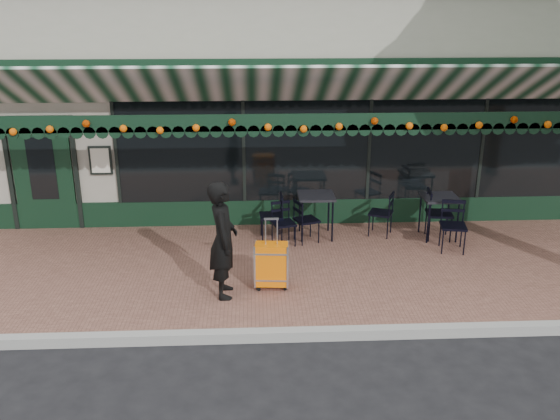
{
  "coord_description": "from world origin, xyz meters",
  "views": [
    {
      "loc": [
        -0.84,
        -7.03,
        4.28
      ],
      "look_at": [
        -0.43,
        1.6,
        1.27
      ],
      "focal_mm": 38.0,
      "sensor_mm": 36.0,
      "label": 1
    }
  ],
  "objects_px": {
    "suitcase": "(272,265)",
    "cafe_table_b": "(316,199)",
    "chair_a_right": "(439,214)",
    "chair_b_front": "(284,224)",
    "cafe_table_a": "(440,201)",
    "chair_a_left": "(381,213)",
    "chair_b_right": "(307,220)",
    "woman": "(223,240)",
    "chair_a_front": "(453,227)",
    "chair_b_left": "(271,216)"
  },
  "relations": [
    {
      "from": "cafe_table_b",
      "to": "chair_b_right",
      "type": "height_order",
      "value": "cafe_table_b"
    },
    {
      "from": "chair_b_left",
      "to": "chair_a_right",
      "type": "bearing_deg",
      "value": 84.74
    },
    {
      "from": "chair_b_right",
      "to": "chair_a_right",
      "type": "bearing_deg",
      "value": -110.7
    },
    {
      "from": "chair_a_front",
      "to": "chair_b_right",
      "type": "relative_size",
      "value": 1.11
    },
    {
      "from": "woman",
      "to": "chair_b_right",
      "type": "distance_m",
      "value": 2.53
    },
    {
      "from": "chair_a_right",
      "to": "chair_b_left",
      "type": "xyz_separation_m",
      "value": [
        -3.09,
        0.13,
        -0.04
      ]
    },
    {
      "from": "woman",
      "to": "chair_a_front",
      "type": "height_order",
      "value": "woman"
    },
    {
      "from": "suitcase",
      "to": "cafe_table_a",
      "type": "height_order",
      "value": "suitcase"
    },
    {
      "from": "chair_b_left",
      "to": "chair_b_right",
      "type": "height_order",
      "value": "chair_b_left"
    },
    {
      "from": "cafe_table_a",
      "to": "chair_b_right",
      "type": "height_order",
      "value": "chair_b_right"
    },
    {
      "from": "suitcase",
      "to": "chair_a_right",
      "type": "distance_m",
      "value": 3.68
    },
    {
      "from": "chair_b_left",
      "to": "chair_b_front",
      "type": "distance_m",
      "value": 0.37
    },
    {
      "from": "chair_a_left",
      "to": "chair_a_front",
      "type": "height_order",
      "value": "chair_a_front"
    },
    {
      "from": "chair_a_left",
      "to": "chair_a_front",
      "type": "xyz_separation_m",
      "value": [
        1.11,
        -0.82,
        0.03
      ]
    },
    {
      "from": "chair_a_left",
      "to": "chair_a_front",
      "type": "bearing_deg",
      "value": 77.03
    },
    {
      "from": "suitcase",
      "to": "cafe_table_a",
      "type": "bearing_deg",
      "value": 36.38
    },
    {
      "from": "woman",
      "to": "chair_a_front",
      "type": "xyz_separation_m",
      "value": [
        3.94,
        1.49,
        -0.43
      ]
    },
    {
      "from": "chair_a_front",
      "to": "chair_b_front",
      "type": "bearing_deg",
      "value": -177.57
    },
    {
      "from": "chair_b_left",
      "to": "chair_b_front",
      "type": "height_order",
      "value": "chair_b_left"
    },
    {
      "from": "chair_b_front",
      "to": "chair_a_front",
      "type": "bearing_deg",
      "value": -24.82
    },
    {
      "from": "cafe_table_a",
      "to": "chair_a_right",
      "type": "xyz_separation_m",
      "value": [
        -0.01,
        -0.05,
        -0.24
      ]
    },
    {
      "from": "chair_a_front",
      "to": "chair_b_left",
      "type": "relative_size",
      "value": 1.04
    },
    {
      "from": "chair_a_left",
      "to": "chair_b_right",
      "type": "distance_m",
      "value": 1.44
    },
    {
      "from": "chair_a_left",
      "to": "chair_b_left",
      "type": "xyz_separation_m",
      "value": [
        -2.06,
        -0.1,
        0.01
      ]
    },
    {
      "from": "chair_a_left",
      "to": "chair_a_right",
      "type": "distance_m",
      "value": 1.06
    },
    {
      "from": "woman",
      "to": "suitcase",
      "type": "bearing_deg",
      "value": -78.21
    },
    {
      "from": "suitcase",
      "to": "chair_b_right",
      "type": "height_order",
      "value": "suitcase"
    },
    {
      "from": "cafe_table_b",
      "to": "chair_b_front",
      "type": "relative_size",
      "value": 1.03
    },
    {
      "from": "suitcase",
      "to": "chair_b_left",
      "type": "bearing_deg",
      "value": 92.99
    },
    {
      "from": "cafe_table_a",
      "to": "chair_b_front",
      "type": "relative_size",
      "value": 1.0
    },
    {
      "from": "chair_b_left",
      "to": "cafe_table_a",
      "type": "bearing_deg",
      "value": 85.66
    },
    {
      "from": "chair_a_right",
      "to": "chair_a_front",
      "type": "xyz_separation_m",
      "value": [
        0.07,
        -0.59,
        -0.02
      ]
    },
    {
      "from": "cafe_table_b",
      "to": "chair_b_right",
      "type": "xyz_separation_m",
      "value": [
        -0.19,
        -0.24,
        -0.33
      ]
    },
    {
      "from": "chair_a_front",
      "to": "woman",
      "type": "bearing_deg",
      "value": -148.77
    },
    {
      "from": "cafe_table_b",
      "to": "chair_a_right",
      "type": "xyz_separation_m",
      "value": [
        2.26,
        -0.21,
        -0.26
      ]
    },
    {
      "from": "suitcase",
      "to": "chair_b_left",
      "type": "relative_size",
      "value": 1.3
    },
    {
      "from": "cafe_table_a",
      "to": "chair_b_front",
      "type": "distance_m",
      "value": 2.91
    },
    {
      "from": "cafe_table_a",
      "to": "chair_a_left",
      "type": "relative_size",
      "value": 0.94
    },
    {
      "from": "chair_a_left",
      "to": "chair_b_right",
      "type": "xyz_separation_m",
      "value": [
        -1.42,
        -0.27,
        -0.02
      ]
    },
    {
      "from": "chair_a_right",
      "to": "chair_b_front",
      "type": "bearing_deg",
      "value": 100.67
    },
    {
      "from": "chair_a_left",
      "to": "chair_a_right",
      "type": "bearing_deg",
      "value": 101.11
    },
    {
      "from": "chair_b_front",
      "to": "cafe_table_a",
      "type": "bearing_deg",
      "value": -12.35
    },
    {
      "from": "cafe_table_a",
      "to": "chair_a_front",
      "type": "xyz_separation_m",
      "value": [
        0.06,
        -0.64,
        -0.27
      ]
    },
    {
      "from": "cafe_table_a",
      "to": "chair_a_left",
      "type": "xyz_separation_m",
      "value": [
        -1.04,
        0.18,
        -0.29
      ]
    },
    {
      "from": "chair_a_front",
      "to": "suitcase",
      "type": "bearing_deg",
      "value": -147.5
    },
    {
      "from": "cafe_table_b",
      "to": "chair_b_right",
      "type": "bearing_deg",
      "value": -128.5
    },
    {
      "from": "cafe_table_b",
      "to": "chair_b_right",
      "type": "relative_size",
      "value": 1.01
    },
    {
      "from": "woman",
      "to": "chair_b_front",
      "type": "distance_m",
      "value": 2.2
    },
    {
      "from": "suitcase",
      "to": "cafe_table_b",
      "type": "height_order",
      "value": "suitcase"
    },
    {
      "from": "suitcase",
      "to": "cafe_table_b",
      "type": "relative_size",
      "value": 1.38
    }
  ]
}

